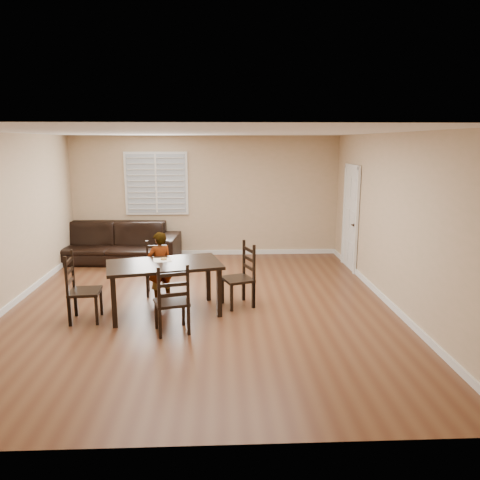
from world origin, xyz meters
name	(u,v)px	position (x,y,z in m)	size (l,w,h in m)	color
ground	(201,306)	(0.00, 0.00, 0.00)	(7.00, 7.00, 0.00)	brown
room	(202,191)	(0.04, 0.18, 1.81)	(6.04, 7.04, 2.72)	tan
dining_table	(164,269)	(-0.53, -0.26, 0.69)	(1.84, 1.30, 0.78)	black
chair_near	(158,269)	(-0.76, 0.76, 0.41)	(0.44, 0.41, 0.90)	black
chair_far	(173,304)	(-0.33, -1.12, 0.45)	(0.54, 0.52, 0.98)	black
chair_left	(76,290)	(-1.77, -0.54, 0.46)	(0.46, 0.49, 1.02)	black
chair_right	(245,277)	(0.70, 0.05, 0.46)	(0.56, 0.58, 1.02)	black
child	(160,266)	(-0.68, 0.33, 0.57)	(0.42, 0.27, 1.15)	gray
napkin	(162,260)	(-0.58, -0.08, 0.78)	(0.27, 0.27, 0.00)	white
donut	(164,259)	(-0.56, -0.07, 0.80)	(0.10, 0.10, 0.04)	#B48540
sofa	(111,243)	(-2.05, 2.95, 0.42)	(2.88, 1.13, 0.84)	black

